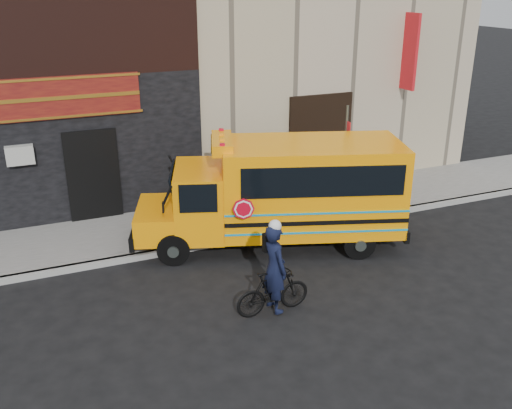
{
  "coord_description": "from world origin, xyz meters",
  "views": [
    {
      "loc": [
        -4.79,
        -10.31,
        6.55
      ],
      "look_at": [
        0.26,
        1.85,
        1.31
      ],
      "focal_mm": 40.0,
      "sensor_mm": 36.0,
      "label": 1
    }
  ],
  "objects": [
    {
      "name": "sign_pole",
      "position": [
        3.35,
        2.8,
        1.84
      ],
      "size": [
        0.07,
        0.29,
        3.36
      ],
      "color": "#48514C",
      "rests_on": "ground"
    },
    {
      "name": "sidewalk",
      "position": [
        0.0,
        4.1,
        0.07
      ],
      "size": [
        40.0,
        3.0,
        0.15
      ],
      "primitive_type": "cube",
      "color": "#63625D",
      "rests_on": "ground"
    },
    {
      "name": "ground",
      "position": [
        0.0,
        0.0,
        0.0
      ],
      "size": [
        120.0,
        120.0,
        0.0
      ],
      "primitive_type": "plane",
      "color": "black",
      "rests_on": "ground"
    },
    {
      "name": "bicycle",
      "position": [
        -0.5,
        -0.91,
        0.49
      ],
      "size": [
        1.64,
        0.5,
        0.98
      ],
      "primitive_type": "imported",
      "rotation": [
        0.0,
        0.0,
        1.59
      ],
      "color": "black",
      "rests_on": "ground"
    },
    {
      "name": "cyclist",
      "position": [
        -0.46,
        -0.87,
        0.96
      ],
      "size": [
        0.56,
        0.76,
        1.93
      ],
      "primitive_type": "imported",
      "rotation": [
        0.0,
        0.0,
        1.71
      ],
      "color": "black",
      "rests_on": "ground"
    },
    {
      "name": "curb",
      "position": [
        0.0,
        2.6,
        0.07
      ],
      "size": [
        40.0,
        0.2,
        0.15
      ],
      "primitive_type": "cube",
      "color": "gray",
      "rests_on": "ground"
    },
    {
      "name": "school_bus",
      "position": [
        1.14,
        2.03,
        1.51
      ],
      "size": [
        7.22,
        4.18,
        2.92
      ],
      "color": "black",
      "rests_on": "ground"
    }
  ]
}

